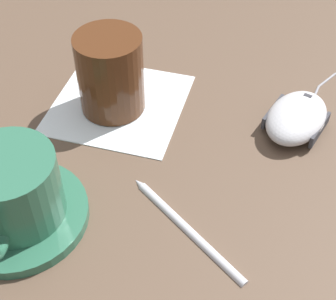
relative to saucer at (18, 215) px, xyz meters
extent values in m
plane|color=brown|center=(-0.12, 0.06, -0.01)|extent=(3.00, 3.00, 0.00)
cylinder|color=#2D664C|center=(0.00, 0.00, 0.00)|extent=(0.14, 0.14, 0.01)
cylinder|color=#2D664C|center=(0.00, 0.00, 0.04)|extent=(0.09, 0.09, 0.07)
ellipsoid|color=silver|center=(-0.26, 0.19, 0.01)|extent=(0.10, 0.07, 0.03)
cylinder|color=#38383D|center=(-0.29, 0.19, 0.02)|extent=(0.01, 0.01, 0.01)
cube|color=#38383D|center=(-0.26, 0.16, 0.01)|extent=(0.05, 0.01, 0.01)
cube|color=#38383D|center=(-0.26, 0.22, 0.01)|extent=(0.05, 0.01, 0.01)
cylinder|color=gray|center=(-0.33, 0.19, 0.00)|extent=(0.04, 0.01, 0.00)
cylinder|color=gray|center=(-0.37, 0.19, 0.00)|extent=(0.04, 0.01, 0.00)
sphere|color=gray|center=(-0.31, 0.19, 0.00)|extent=(0.00, 0.00, 0.00)
sphere|color=gray|center=(-0.35, 0.19, 0.00)|extent=(0.00, 0.00, 0.00)
sphere|color=gray|center=(-0.39, 0.20, 0.00)|extent=(0.00, 0.00, 0.00)
cube|color=white|center=(-0.19, -0.01, 0.00)|extent=(0.19, 0.19, 0.00)
cylinder|color=#4C2814|center=(-0.19, -0.02, 0.04)|extent=(0.08, 0.08, 0.10)
cylinder|color=silver|center=(-0.07, 0.15, 0.00)|extent=(0.06, 0.14, 0.01)
cone|color=silver|center=(-0.10, 0.08, 0.00)|extent=(0.01, 0.01, 0.01)
camera|label=1|loc=(0.19, 0.28, 0.40)|focal=55.00mm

